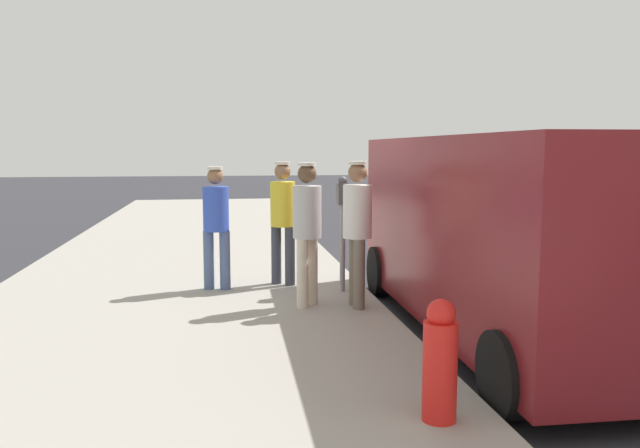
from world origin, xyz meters
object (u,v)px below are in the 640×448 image
Objects in this scene: fire_hydrant at (440,362)px; parking_meter_near at (343,214)px; pedestrian_in_gray at (307,224)px; parked_van at (510,230)px; pedestrian_in_blue at (216,220)px; pedestrian_in_white at (357,224)px; pedestrian_in_yellow at (283,215)px.

parking_meter_near is at bearing -91.41° from fire_hydrant.
pedestrian_in_gray is 2.31m from parked_van.
parked_van is 6.08× the size of fire_hydrant.
parked_van is at bearing 146.01° from pedestrian_in_blue.
pedestrian_in_gray is 1.99× the size of fire_hydrant.
pedestrian_in_white is 1.01× the size of pedestrian_in_gray.
pedestrian_in_gray is 3.43m from fire_hydrant.
parking_meter_near is 0.88× the size of pedestrian_in_white.
pedestrian_in_white is 2.01× the size of fire_hydrant.
pedestrian_in_gray is 0.33× the size of parked_van.
pedestrian_in_blue is at bearing -36.81° from pedestrian_in_white.
pedestrian_in_gray is at bearing -82.09° from fire_hydrant.
fire_hydrant is at bearing 88.05° from pedestrian_in_white.
pedestrian_in_blue is at bearing -12.78° from parking_meter_near.
pedestrian_in_yellow is 1.26m from pedestrian_in_gray.
fire_hydrant is (-0.63, 4.61, -0.56)m from pedestrian_in_yellow.
parked_van is at bearing 153.55° from pedestrian_in_gray.
pedestrian_in_yellow is 1.97× the size of fire_hydrant.
pedestrian_in_gray is at bearing -14.13° from pedestrian_in_white.
pedestrian_in_blue is 0.95× the size of pedestrian_in_white.
pedestrian_in_gray reaches higher than fire_hydrant.
pedestrian_in_gray is (0.57, 0.72, -0.05)m from parking_meter_near.
pedestrian_in_yellow is 1.58m from pedestrian_in_white.
pedestrian_in_gray reaches higher than pedestrian_in_blue.
parking_meter_near is 1.68m from pedestrian_in_blue.
pedestrian_in_white reaches higher than pedestrian_in_gray.
pedestrian_in_gray reaches higher than pedestrian_in_yellow.
pedestrian_in_white is (-1.65, 1.23, 0.06)m from pedestrian_in_blue.
pedestrian_in_blue is 4.73m from fire_hydrant.
parking_meter_near is at bearing 167.22° from pedestrian_in_blue.
pedestrian_in_blue is 1.53m from pedestrian_in_gray.
pedestrian_in_blue reaches higher than fire_hydrant.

